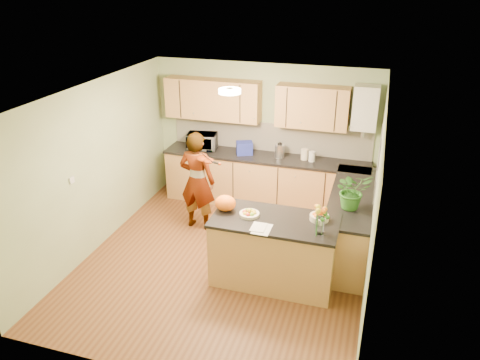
# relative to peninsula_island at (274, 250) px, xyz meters

# --- Properties ---
(floor) EXTENTS (4.50, 4.50, 0.00)m
(floor) POSITION_rel_peninsula_island_xyz_m (-0.79, 0.24, -0.48)
(floor) COLOR #5B331A
(floor) RESTS_ON ground
(ceiling) EXTENTS (4.00, 4.50, 0.02)m
(ceiling) POSITION_rel_peninsula_island_xyz_m (-0.79, 0.24, 2.02)
(ceiling) COLOR silver
(ceiling) RESTS_ON wall_back
(wall_back) EXTENTS (4.00, 0.02, 2.50)m
(wall_back) POSITION_rel_peninsula_island_xyz_m (-0.79, 2.49, 0.77)
(wall_back) COLOR gray
(wall_back) RESTS_ON floor
(wall_front) EXTENTS (4.00, 0.02, 2.50)m
(wall_front) POSITION_rel_peninsula_island_xyz_m (-0.79, -2.01, 0.77)
(wall_front) COLOR gray
(wall_front) RESTS_ON floor
(wall_left) EXTENTS (0.02, 4.50, 2.50)m
(wall_left) POSITION_rel_peninsula_island_xyz_m (-2.79, 0.24, 0.77)
(wall_left) COLOR gray
(wall_left) RESTS_ON floor
(wall_right) EXTENTS (0.02, 4.50, 2.50)m
(wall_right) POSITION_rel_peninsula_island_xyz_m (1.21, 0.24, 0.77)
(wall_right) COLOR gray
(wall_right) RESTS_ON floor
(back_counter) EXTENTS (3.64, 0.62, 0.94)m
(back_counter) POSITION_rel_peninsula_island_xyz_m (-0.69, 2.19, -0.01)
(back_counter) COLOR #A48041
(back_counter) RESTS_ON floor
(right_counter) EXTENTS (0.62, 2.24, 0.94)m
(right_counter) POSITION_rel_peninsula_island_xyz_m (0.91, 1.09, -0.00)
(right_counter) COLOR #A48041
(right_counter) RESTS_ON floor
(splashback) EXTENTS (3.60, 0.02, 0.52)m
(splashback) POSITION_rel_peninsula_island_xyz_m (-0.69, 2.47, 0.72)
(splashback) COLOR white
(splashback) RESTS_ON back_counter
(upper_cabinets) EXTENTS (3.20, 0.34, 0.70)m
(upper_cabinets) POSITION_rel_peninsula_island_xyz_m (-0.96, 2.32, 1.37)
(upper_cabinets) COLOR #A48041
(upper_cabinets) RESTS_ON wall_back
(boiler) EXTENTS (0.40, 0.30, 0.86)m
(boiler) POSITION_rel_peninsula_island_xyz_m (0.91, 2.33, 1.42)
(boiler) COLOR silver
(boiler) RESTS_ON wall_back
(window_right) EXTENTS (0.01, 1.30, 1.05)m
(window_right) POSITION_rel_peninsula_island_xyz_m (1.21, 0.84, 1.07)
(window_right) COLOR silver
(window_right) RESTS_ON wall_right
(light_switch) EXTENTS (0.02, 0.09, 0.09)m
(light_switch) POSITION_rel_peninsula_island_xyz_m (-2.77, -0.36, 0.82)
(light_switch) COLOR silver
(light_switch) RESTS_ON wall_left
(ceiling_lamp) EXTENTS (0.30, 0.30, 0.07)m
(ceiling_lamp) POSITION_rel_peninsula_island_xyz_m (-0.79, 0.54, 1.99)
(ceiling_lamp) COLOR #FFEABF
(ceiling_lamp) RESTS_ON ceiling
(peninsula_island) EXTENTS (1.66, 0.85, 0.95)m
(peninsula_island) POSITION_rel_peninsula_island_xyz_m (0.00, 0.00, 0.00)
(peninsula_island) COLOR #A48041
(peninsula_island) RESTS_ON floor
(fruit_dish) EXTENTS (0.27, 0.27, 0.09)m
(fruit_dish) POSITION_rel_peninsula_island_xyz_m (-0.35, 0.00, 0.51)
(fruit_dish) COLOR beige
(fruit_dish) RESTS_ON peninsula_island
(orange_bowl) EXTENTS (0.25, 0.25, 0.14)m
(orange_bowl) POSITION_rel_peninsula_island_xyz_m (0.55, 0.15, 0.53)
(orange_bowl) COLOR beige
(orange_bowl) RESTS_ON peninsula_island
(flower_vase) EXTENTS (0.26, 0.26, 0.48)m
(flower_vase) POSITION_rel_peninsula_island_xyz_m (0.60, -0.18, 0.79)
(flower_vase) COLOR silver
(flower_vase) RESTS_ON peninsula_island
(orange_bag) EXTENTS (0.33, 0.30, 0.22)m
(orange_bag) POSITION_rel_peninsula_island_xyz_m (-0.70, 0.05, 0.58)
(orange_bag) COLOR orange
(orange_bag) RESTS_ON peninsula_island
(papers) EXTENTS (0.22, 0.30, 0.01)m
(papers) POSITION_rel_peninsula_island_xyz_m (-0.10, -0.30, 0.48)
(papers) COLOR silver
(papers) RESTS_ON peninsula_island
(violinist) EXTENTS (0.63, 0.44, 1.65)m
(violinist) POSITION_rel_peninsula_island_xyz_m (-1.53, 1.09, 0.35)
(violinist) COLOR #ECB190
(violinist) RESTS_ON floor
(violin) EXTENTS (0.63, 0.55, 0.16)m
(violin) POSITION_rel_peninsula_island_xyz_m (-1.33, 0.87, 0.85)
(violin) COLOR #551905
(violin) RESTS_ON violinist
(microwave) EXTENTS (0.57, 0.43, 0.29)m
(microwave) POSITION_rel_peninsula_island_xyz_m (-1.88, 2.21, 0.61)
(microwave) COLOR silver
(microwave) RESTS_ON back_counter
(blue_box) EXTENTS (0.34, 0.30, 0.22)m
(blue_box) POSITION_rel_peninsula_island_xyz_m (-1.07, 2.19, 0.58)
(blue_box) COLOR navy
(blue_box) RESTS_ON back_counter
(kettle) EXTENTS (0.17, 0.17, 0.31)m
(kettle) POSITION_rel_peninsula_island_xyz_m (-0.44, 2.22, 0.59)
(kettle) COLOR silver
(kettle) RESTS_ON back_counter
(jar_cream) EXTENTS (0.16, 0.16, 0.19)m
(jar_cream) POSITION_rel_peninsula_island_xyz_m (-0.01, 2.24, 0.56)
(jar_cream) COLOR beige
(jar_cream) RESTS_ON back_counter
(jar_white) EXTENTS (0.13, 0.13, 0.17)m
(jar_white) POSITION_rel_peninsula_island_xyz_m (0.13, 2.19, 0.55)
(jar_white) COLOR silver
(jar_white) RESTS_ON back_counter
(potted_plant) EXTENTS (0.60, 0.57, 0.53)m
(potted_plant) POSITION_rel_peninsula_island_xyz_m (0.91, 0.64, 0.73)
(potted_plant) COLOR #2F6C24
(potted_plant) RESTS_ON right_counter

